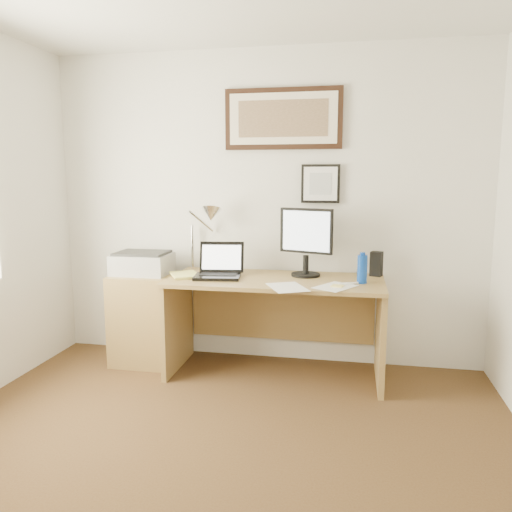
% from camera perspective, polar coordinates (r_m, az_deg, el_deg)
% --- Properties ---
extents(floor, '(4.00, 4.00, 0.00)m').
position_cam_1_polar(floor, '(2.59, -7.71, -26.58)').
color(floor, '#48301A').
rests_on(floor, ground).
extents(wall_back, '(3.50, 0.02, 2.50)m').
position_cam_1_polar(wall_back, '(4.06, 0.96, 5.45)').
color(wall_back, silver).
rests_on(wall_back, ground).
extents(side_cabinet, '(0.50, 0.40, 0.73)m').
position_cam_1_polar(side_cabinet, '(4.17, -12.51, -7.04)').
color(side_cabinet, olive).
rests_on(side_cabinet, floor).
extents(water_bottle, '(0.07, 0.07, 0.20)m').
position_cam_1_polar(water_bottle, '(3.64, 12.04, -1.48)').
color(water_bottle, '#0C399E').
rests_on(water_bottle, desk).
extents(bottle_cap, '(0.04, 0.04, 0.02)m').
position_cam_1_polar(bottle_cap, '(3.62, 12.10, 0.26)').
color(bottle_cap, '#0C399E').
rests_on(bottle_cap, water_bottle).
extents(speaker, '(0.10, 0.10, 0.19)m').
position_cam_1_polar(speaker, '(3.93, 13.59, -0.88)').
color(speaker, black).
rests_on(speaker, desk).
extents(paper_sheet_a, '(0.34, 0.39, 0.00)m').
position_cam_1_polar(paper_sheet_a, '(3.45, 3.59, -3.58)').
color(paper_sheet_a, white).
rests_on(paper_sheet_a, desk).
extents(paper_sheet_b, '(0.33, 0.36, 0.00)m').
position_cam_1_polar(paper_sheet_b, '(3.49, 9.03, -3.49)').
color(paper_sheet_b, white).
rests_on(paper_sheet_b, desk).
extents(sticky_pad, '(0.10, 0.10, 0.01)m').
position_cam_1_polar(sticky_pad, '(3.50, 9.29, -3.40)').
color(sticky_pad, '#FFEA78').
rests_on(sticky_pad, desk).
extents(marker_pen, '(0.14, 0.06, 0.02)m').
position_cam_1_polar(marker_pen, '(3.59, 10.53, -3.10)').
color(marker_pen, white).
rests_on(marker_pen, desk).
extents(book, '(0.30, 0.33, 0.02)m').
position_cam_1_polar(book, '(3.84, -9.58, -2.25)').
color(book, '#E2E06A').
rests_on(book, desk).
extents(desk, '(1.60, 0.70, 0.75)m').
position_cam_1_polar(desk, '(3.87, 2.40, -5.77)').
color(desk, olive).
rests_on(desk, floor).
extents(laptop, '(0.37, 0.34, 0.26)m').
position_cam_1_polar(laptop, '(3.80, -4.25, -1.55)').
color(laptop, black).
rests_on(laptop, desk).
extents(lcd_monitor, '(0.41, 0.22, 0.52)m').
position_cam_1_polar(lcd_monitor, '(3.80, 5.74, 1.99)').
color(lcd_monitor, black).
rests_on(lcd_monitor, desk).
extents(printer, '(0.44, 0.34, 0.18)m').
position_cam_1_polar(printer, '(4.11, -12.85, -0.78)').
color(printer, '#ACACAE').
rests_on(printer, side_cabinet).
extents(desk_lamp, '(0.29, 0.27, 0.53)m').
position_cam_1_polar(desk_lamp, '(3.97, -5.35, 4.43)').
color(desk_lamp, silver).
rests_on(desk_lamp, desk).
extents(picture_large, '(0.92, 0.04, 0.47)m').
position_cam_1_polar(picture_large, '(4.02, 3.10, 15.40)').
color(picture_large, black).
rests_on(picture_large, wall_back).
extents(picture_small, '(0.30, 0.03, 0.30)m').
position_cam_1_polar(picture_small, '(3.97, 7.38, 8.19)').
color(picture_small, black).
rests_on(picture_small, wall_back).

